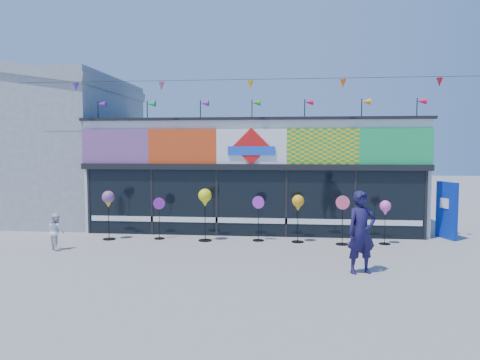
# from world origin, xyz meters

# --- Properties ---
(ground) EXTENTS (80.00, 80.00, 0.00)m
(ground) POSITION_xyz_m (0.00, 0.00, 0.00)
(ground) COLOR gray
(ground) RESTS_ON ground
(kite_shop) EXTENTS (16.00, 5.70, 5.31)m
(kite_shop) POSITION_xyz_m (0.00, 5.94, 2.05)
(kite_shop) COLOR silver
(kite_shop) RESTS_ON ground
(neighbour_building) EXTENTS (8.18, 7.20, 6.87)m
(neighbour_building) POSITION_xyz_m (-10.00, 7.00, 3.20)
(neighbour_building) COLOR #A4A7AA
(neighbour_building) RESTS_ON ground
(blue_sign) EXTENTS (0.45, 0.95, 1.91)m
(blue_sign) POSITION_xyz_m (6.56, 3.67, 0.96)
(blue_sign) COLOR #0A2CA3
(blue_sign) RESTS_ON ground
(spinner_0) EXTENTS (0.41, 0.41, 1.63)m
(spinner_0) POSITION_xyz_m (-4.67, 2.36, 1.31)
(spinner_0) COLOR black
(spinner_0) RESTS_ON ground
(spinner_1) EXTENTS (0.38, 0.35, 1.39)m
(spinner_1) POSITION_xyz_m (-3.03, 2.63, 0.73)
(spinner_1) COLOR black
(spinner_1) RESTS_ON ground
(spinner_2) EXTENTS (0.44, 0.44, 1.72)m
(spinner_2) POSITION_xyz_m (-1.44, 2.45, 1.38)
(spinner_2) COLOR black
(spinner_2) RESTS_ON ground
(spinner_3) EXTENTS (0.40, 0.38, 1.48)m
(spinner_3) POSITION_xyz_m (0.29, 2.65, 0.78)
(spinner_3) COLOR black
(spinner_3) RESTS_ON ground
(spinner_4) EXTENTS (0.39, 0.39, 1.54)m
(spinner_4) POSITION_xyz_m (1.58, 2.54, 1.23)
(spinner_4) COLOR black
(spinner_4) RESTS_ON ground
(spinner_5) EXTENTS (0.44, 0.40, 1.56)m
(spinner_5) POSITION_xyz_m (2.96, 2.30, 0.82)
(spinner_5) COLOR black
(spinner_5) RESTS_ON ground
(spinner_6) EXTENTS (0.35, 0.35, 1.40)m
(spinner_6) POSITION_xyz_m (4.31, 2.51, 1.12)
(spinner_6) COLOR black
(spinner_6) RESTS_ON ground
(adult_man) EXTENTS (0.85, 0.70, 2.01)m
(adult_man) POSITION_xyz_m (3.04, -1.03, 1.01)
(adult_man) COLOR #18133C
(adult_man) RESTS_ON ground
(child) EXTENTS (0.60, 0.59, 1.10)m
(child) POSITION_xyz_m (-5.64, 0.69, 0.55)
(child) COLOR white
(child) RESTS_ON ground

